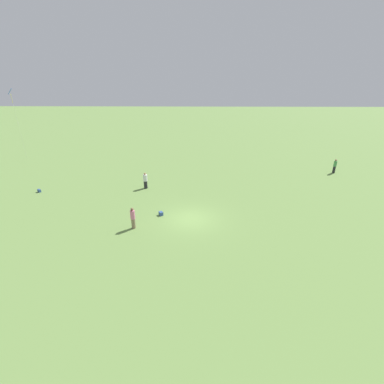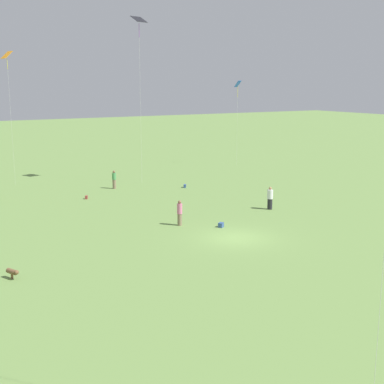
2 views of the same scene
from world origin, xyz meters
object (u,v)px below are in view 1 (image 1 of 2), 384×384
person_0 (335,166)px  picnic_bag_0 (39,191)px  person_2 (145,181)px  person_6 (133,218)px  picnic_bag_1 (161,214)px  kite_1 (11,94)px

person_0 → picnic_bag_0: (34.39, 7.20, -0.76)m
person_2 → picnic_bag_0: person_2 is taller
person_2 → person_6: bearing=137.7°
picnic_bag_1 → kite_1: bearing=-37.3°
person_0 → kite_1: bearing=153.8°
person_0 → picnic_bag_1: bearing=-169.1°
picnic_bag_0 → person_0: bearing=-168.2°
person_2 → kite_1: 24.47m
picnic_bag_1 → person_6: bearing=49.8°
person_2 → kite_1: bearing=14.7°
picnic_bag_0 → person_2: bearing=-173.0°
kite_1 → picnic_bag_0: size_ratio=21.70×
person_2 → person_6: (-0.66, 8.51, 0.02)m
kite_1 → person_6: bearing=61.9°
person_2 → kite_1: size_ratio=0.18×
person_6 → picnic_bag_0: bearing=-130.0°
person_6 → picnic_bag_0: person_6 is taller
person_0 → person_6: person_0 is taller
person_0 → person_2: person_0 is taller
person_2 → picnic_bag_1: (-2.53, 6.28, -0.72)m
person_6 → picnic_bag_0: (11.79, -7.14, -0.75)m
person_2 → person_6: size_ratio=1.00×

